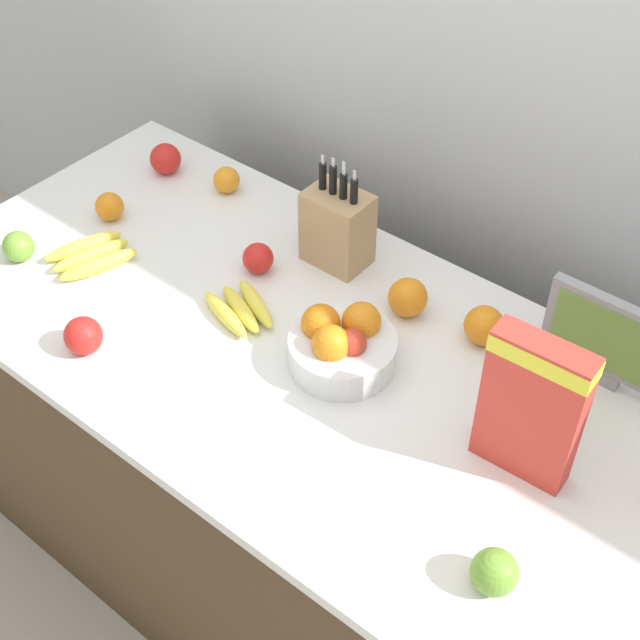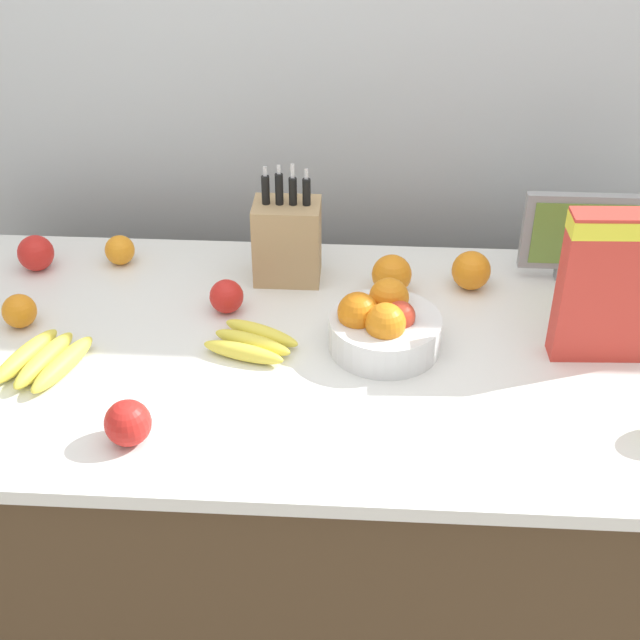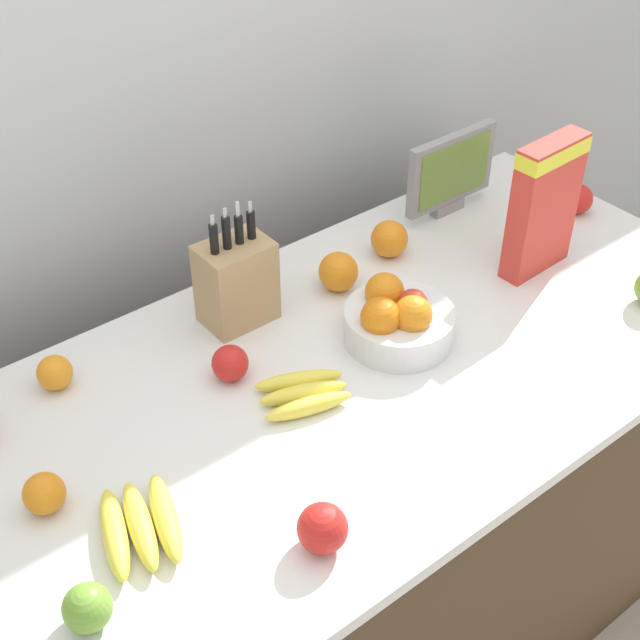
{
  "view_description": "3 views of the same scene",
  "coord_description": "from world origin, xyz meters",
  "px_view_note": "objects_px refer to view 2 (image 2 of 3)",
  "views": [
    {
      "loc": [
        0.91,
        -1.04,
        2.3
      ],
      "look_at": [
        0.04,
        0.04,
        0.99
      ],
      "focal_mm": 50.0,
      "sensor_mm": 36.0,
      "label": 1
    },
    {
      "loc": [
        0.08,
        -1.48,
        2.01
      ],
      "look_at": [
        -0.01,
        0.02,
        1.0
      ],
      "focal_mm": 50.0,
      "sensor_mm": 36.0,
      "label": 2
    },
    {
      "loc": [
        -0.9,
        -1.01,
        2.12
      ],
      "look_at": [
        -0.06,
        0.05,
        1.06
      ],
      "focal_mm": 50.0,
      "sensor_mm": 36.0,
      "label": 3
    }
  ],
  "objects_px": {
    "apple_front": "(128,423)",
    "banana_bunch_right": "(252,342)",
    "cereal_box": "(608,281)",
    "orange_mid_right": "(392,274)",
    "fruit_bowl": "(383,326)",
    "knife_block": "(287,240)",
    "orange_front_left": "(120,250)",
    "apple_rear": "(226,296)",
    "banana_bunch_left": "(44,360)",
    "small_monitor": "(583,235)",
    "orange_mid_left": "(19,311)",
    "apple_leftmost": "(36,253)",
    "orange_front_center": "(471,270)"
  },
  "relations": [
    {
      "from": "apple_rear",
      "to": "orange_front_center",
      "type": "xyz_separation_m",
      "value": [
        0.53,
        0.13,
        0.01
      ]
    },
    {
      "from": "knife_block",
      "to": "orange_front_center",
      "type": "distance_m",
      "value": 0.42
    },
    {
      "from": "cereal_box",
      "to": "orange_mid_right",
      "type": "distance_m",
      "value": 0.48
    },
    {
      "from": "orange_mid_left",
      "to": "orange_mid_right",
      "type": "height_order",
      "value": "orange_mid_right"
    },
    {
      "from": "banana_bunch_right",
      "to": "apple_rear",
      "type": "height_order",
      "value": "apple_rear"
    },
    {
      "from": "small_monitor",
      "to": "fruit_bowl",
      "type": "relative_size",
      "value": 1.18
    },
    {
      "from": "banana_bunch_left",
      "to": "apple_front",
      "type": "bearing_deg",
      "value": -42.82
    },
    {
      "from": "orange_front_left",
      "to": "small_monitor",
      "type": "bearing_deg",
      "value": -0.48
    },
    {
      "from": "orange_front_left",
      "to": "orange_front_center",
      "type": "xyz_separation_m",
      "value": [
        0.82,
        -0.06,
        0.01
      ]
    },
    {
      "from": "cereal_box",
      "to": "orange_front_left",
      "type": "xyz_separation_m",
      "value": [
        -1.04,
        0.31,
        -0.14
      ]
    },
    {
      "from": "fruit_bowl",
      "to": "orange_front_left",
      "type": "bearing_deg",
      "value": 153.75
    },
    {
      "from": "cereal_box",
      "to": "fruit_bowl",
      "type": "relative_size",
      "value": 1.4
    },
    {
      "from": "knife_block",
      "to": "banana_bunch_right",
      "type": "bearing_deg",
      "value": -99.2
    },
    {
      "from": "banana_bunch_left",
      "to": "orange_mid_right",
      "type": "xyz_separation_m",
      "value": [
        0.69,
        0.33,
        0.02
      ]
    },
    {
      "from": "small_monitor",
      "to": "orange_mid_left",
      "type": "height_order",
      "value": "small_monitor"
    },
    {
      "from": "orange_front_left",
      "to": "orange_mid_right",
      "type": "distance_m",
      "value": 0.64
    },
    {
      "from": "apple_front",
      "to": "orange_front_center",
      "type": "bearing_deg",
      "value": 40.89
    },
    {
      "from": "cereal_box",
      "to": "fruit_bowl",
      "type": "distance_m",
      "value": 0.44
    },
    {
      "from": "fruit_bowl",
      "to": "orange_mid_left",
      "type": "distance_m",
      "value": 0.77
    },
    {
      "from": "small_monitor",
      "to": "banana_bunch_left",
      "type": "relative_size",
      "value": 1.24
    },
    {
      "from": "apple_leftmost",
      "to": "small_monitor",
      "type": "bearing_deg",
      "value": 1.31
    },
    {
      "from": "small_monitor",
      "to": "cereal_box",
      "type": "bearing_deg",
      "value": -93.07
    },
    {
      "from": "apple_front",
      "to": "banana_bunch_right",
      "type": "bearing_deg",
      "value": 57.56
    },
    {
      "from": "knife_block",
      "to": "orange_front_center",
      "type": "xyz_separation_m",
      "value": [
        0.42,
        -0.02,
        -0.05
      ]
    },
    {
      "from": "cereal_box",
      "to": "apple_front",
      "type": "height_order",
      "value": "cereal_box"
    },
    {
      "from": "fruit_bowl",
      "to": "banana_bunch_right",
      "type": "relative_size",
      "value": 1.13
    },
    {
      "from": "apple_front",
      "to": "orange_front_left",
      "type": "height_order",
      "value": "apple_front"
    },
    {
      "from": "orange_front_left",
      "to": "cereal_box",
      "type": "bearing_deg",
      "value": -16.33
    },
    {
      "from": "cereal_box",
      "to": "apple_leftmost",
      "type": "bearing_deg",
      "value": 165.29
    },
    {
      "from": "small_monitor",
      "to": "apple_leftmost",
      "type": "distance_m",
      "value": 1.25
    },
    {
      "from": "orange_front_left",
      "to": "apple_rear",
      "type": "bearing_deg",
      "value": -34.1
    },
    {
      "from": "apple_front",
      "to": "orange_front_left",
      "type": "bearing_deg",
      "value": 105.26
    },
    {
      "from": "apple_front",
      "to": "banana_bunch_left",
      "type": "bearing_deg",
      "value": 137.18
    },
    {
      "from": "cereal_box",
      "to": "banana_bunch_left",
      "type": "distance_m",
      "value": 1.11
    },
    {
      "from": "small_monitor",
      "to": "apple_front",
      "type": "relative_size",
      "value": 3.22
    },
    {
      "from": "orange_front_left",
      "to": "orange_mid_left",
      "type": "height_order",
      "value": "orange_mid_left"
    },
    {
      "from": "knife_block",
      "to": "small_monitor",
      "type": "bearing_deg",
      "value": 2.87
    },
    {
      "from": "knife_block",
      "to": "small_monitor",
      "type": "height_order",
      "value": "knife_block"
    },
    {
      "from": "banana_bunch_left",
      "to": "orange_mid_left",
      "type": "bearing_deg",
      "value": 123.62
    },
    {
      "from": "knife_block",
      "to": "orange_mid_right",
      "type": "relative_size",
      "value": 3.17
    },
    {
      "from": "orange_front_left",
      "to": "orange_mid_left",
      "type": "relative_size",
      "value": 0.97
    },
    {
      "from": "apple_rear",
      "to": "apple_leftmost",
      "type": "bearing_deg",
      "value": 161.96
    },
    {
      "from": "banana_bunch_left",
      "to": "orange_front_center",
      "type": "bearing_deg",
      "value": 22.39
    },
    {
      "from": "fruit_bowl",
      "to": "apple_front",
      "type": "height_order",
      "value": "fruit_bowl"
    },
    {
      "from": "apple_rear",
      "to": "banana_bunch_left",
      "type": "bearing_deg",
      "value": -145.49
    },
    {
      "from": "cereal_box",
      "to": "orange_mid_right",
      "type": "height_order",
      "value": "cereal_box"
    },
    {
      "from": "orange_front_center",
      "to": "apple_rear",
      "type": "bearing_deg",
      "value": -166.42
    },
    {
      "from": "apple_rear",
      "to": "orange_mid_left",
      "type": "bearing_deg",
      "value": -169.24
    },
    {
      "from": "knife_block",
      "to": "orange_front_left",
      "type": "height_order",
      "value": "knife_block"
    },
    {
      "from": "apple_rear",
      "to": "apple_front",
      "type": "distance_m",
      "value": 0.44
    }
  ]
}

